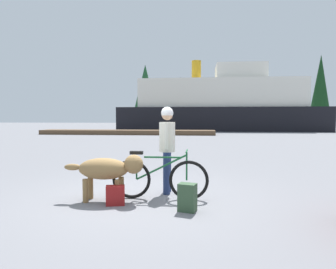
# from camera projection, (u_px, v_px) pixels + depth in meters

# --- Properties ---
(ground_plane) EXTENTS (160.00, 160.00, 0.00)m
(ground_plane) POSITION_uv_depth(u_px,v_px,m) (141.00, 198.00, 5.63)
(ground_plane) COLOR slate
(bicycle) EXTENTS (1.81, 0.44, 0.92)m
(bicycle) POSITION_uv_depth(u_px,v_px,m) (159.00, 178.00, 5.55)
(bicycle) COLOR black
(bicycle) RESTS_ON ground_plane
(person_cyclist) EXTENTS (0.32, 0.53, 1.73)m
(person_cyclist) POSITION_uv_depth(u_px,v_px,m) (167.00, 141.00, 5.99)
(person_cyclist) COLOR navy
(person_cyclist) RESTS_ON ground_plane
(dog) EXTENTS (1.47, 0.46, 0.86)m
(dog) POSITION_uv_depth(u_px,v_px,m) (108.00, 169.00, 5.42)
(dog) COLOR olive
(dog) RESTS_ON ground_plane
(backpack) EXTENTS (0.32, 0.27, 0.45)m
(backpack) POSITION_uv_depth(u_px,v_px,m) (187.00, 197.00, 4.84)
(backpack) COLOR #334C33
(backpack) RESTS_ON ground_plane
(handbag_pannier) EXTENTS (0.35, 0.25, 0.34)m
(handbag_pannier) POSITION_uv_depth(u_px,v_px,m) (115.00, 195.00, 5.19)
(handbag_pannier) COLOR maroon
(handbag_pannier) RESTS_ON ground_plane
(dock_pier) EXTENTS (15.67, 2.05, 0.40)m
(dock_pier) POSITION_uv_depth(u_px,v_px,m) (127.00, 132.00, 26.93)
(dock_pier) COLOR brown
(dock_pier) RESTS_ON ground_plane
(ferry_boat) EXTENTS (23.12, 7.73, 8.27)m
(ferry_boat) POSITION_uv_depth(u_px,v_px,m) (220.00, 106.00, 35.54)
(ferry_boat) COLOR black
(ferry_boat) RESTS_ON ground_plane
(pine_tree_far_left) EXTENTS (3.90, 3.90, 11.23)m
(pine_tree_far_left) POSITION_uv_depth(u_px,v_px,m) (145.00, 86.00, 54.93)
(pine_tree_far_left) COLOR #4C331E
(pine_tree_far_left) RESTS_ON ground_plane
(pine_tree_center) EXTENTS (3.95, 3.95, 9.07)m
(pine_tree_center) POSITION_uv_depth(u_px,v_px,m) (180.00, 94.00, 55.94)
(pine_tree_center) COLOR #4C331E
(pine_tree_center) RESTS_ON ground_plane
(pine_tree_far_right) EXTENTS (2.91, 2.91, 12.23)m
(pine_tree_far_right) POSITION_uv_depth(u_px,v_px,m) (321.00, 81.00, 50.90)
(pine_tree_far_right) COLOR #4C331E
(pine_tree_far_right) RESTS_ON ground_plane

